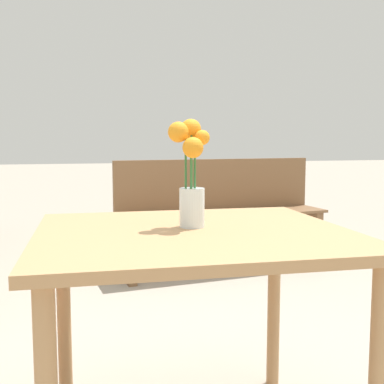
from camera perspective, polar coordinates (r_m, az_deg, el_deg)
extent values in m
cube|color=tan|center=(1.47, 0.18, -5.06)|extent=(0.98, 0.88, 0.03)
cylinder|color=tan|center=(1.89, -14.93, -14.14)|extent=(0.05, 0.05, 0.69)
cylinder|color=tan|center=(2.02, 9.67, -12.69)|extent=(0.05, 0.05, 0.69)
cylinder|color=silver|center=(1.50, 0.00, -1.86)|extent=(0.08, 0.08, 0.12)
cylinder|color=silver|center=(1.51, 0.00, -2.79)|extent=(0.07, 0.07, 0.07)
cylinder|color=#337038|center=(1.50, 0.33, 1.04)|extent=(0.01, 0.01, 0.26)
sphere|color=orange|center=(1.50, 1.21, 6.47)|extent=(0.05, 0.05, 0.05)
cylinder|color=#337038|center=(1.51, -0.06, 1.48)|extent=(0.01, 0.01, 0.28)
sphere|color=orange|center=(1.53, -0.14, 7.45)|extent=(0.07, 0.07, 0.07)
cylinder|color=#337038|center=(1.49, -0.75, 1.23)|extent=(0.01, 0.01, 0.27)
sphere|color=orange|center=(1.48, -1.64, 7.12)|extent=(0.06, 0.06, 0.06)
cylinder|color=#337038|center=(1.48, -0.02, 0.29)|extent=(0.01, 0.01, 0.22)
sphere|color=orange|center=(1.45, -0.04, 5.28)|extent=(0.06, 0.06, 0.06)
cube|color=brown|center=(3.67, 3.86, -2.59)|extent=(1.66, 0.53, 0.02)
cube|color=brown|center=(3.79, 2.86, 0.89)|extent=(1.63, 0.21, 0.40)
cube|color=brown|center=(4.08, 13.56, -5.07)|extent=(0.09, 0.33, 0.43)
cube|color=brown|center=(3.47, -7.68, -6.93)|extent=(0.09, 0.33, 0.43)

